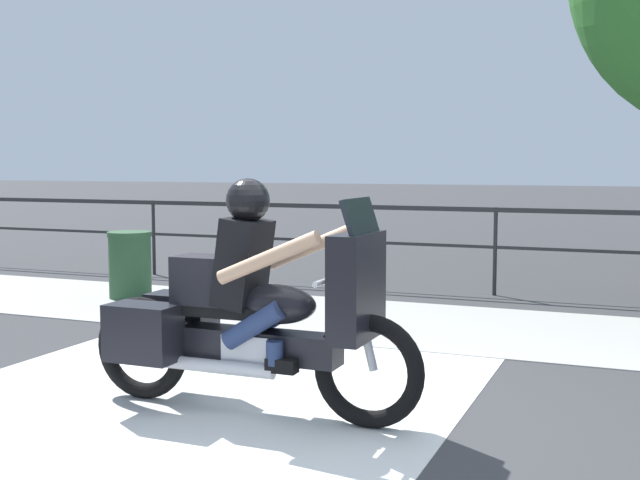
{
  "coord_description": "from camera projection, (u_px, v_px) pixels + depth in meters",
  "views": [
    {
      "loc": [
        1.76,
        -4.59,
        1.66
      ],
      "look_at": [
        -0.23,
        0.29,
        1.16
      ],
      "focal_mm": 45.0,
      "sensor_mm": 36.0,
      "label": 1
    }
  ],
  "objects": [
    {
      "name": "sidewalk_band",
      "position": [
        456.0,
        327.0,
        8.18
      ],
      "size": [
        44.0,
        2.4,
        0.01
      ],
      "primitive_type": "cube",
      "color": "#A8A59E",
      "rests_on": "ground"
    },
    {
      "name": "fence_railing",
      "position": [
        496.0,
        226.0,
        10.09
      ],
      "size": [
        36.0,
        0.05,
        1.12
      ],
      "color": "#232326",
      "rests_on": "ground"
    },
    {
      "name": "motorcycle",
      "position": [
        247.0,
        312.0,
        5.32
      ],
      "size": [
        2.42,
        0.76,
        1.57
      ],
      "rotation": [
        0.0,
        0.0,
        -0.06
      ],
      "color": "black",
      "rests_on": "ground"
    },
    {
      "name": "ground_plane",
      "position": [
        337.0,
        428.0,
        5.05
      ],
      "size": [
        120.0,
        120.0,
        0.0
      ],
      "primitive_type": "plane",
      "color": "#38383A"
    },
    {
      "name": "trash_bin",
      "position": [
        130.0,
        265.0,
        9.91
      ],
      "size": [
        0.54,
        0.54,
        0.83
      ],
      "color": "#284C2D",
      "rests_on": "ground"
    },
    {
      "name": "crosswalk_band",
      "position": [
        159.0,
        415.0,
        5.31
      ],
      "size": [
        3.74,
        6.0,
        0.01
      ],
      "primitive_type": "cube",
      "color": "silver",
      "rests_on": "ground"
    }
  ]
}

